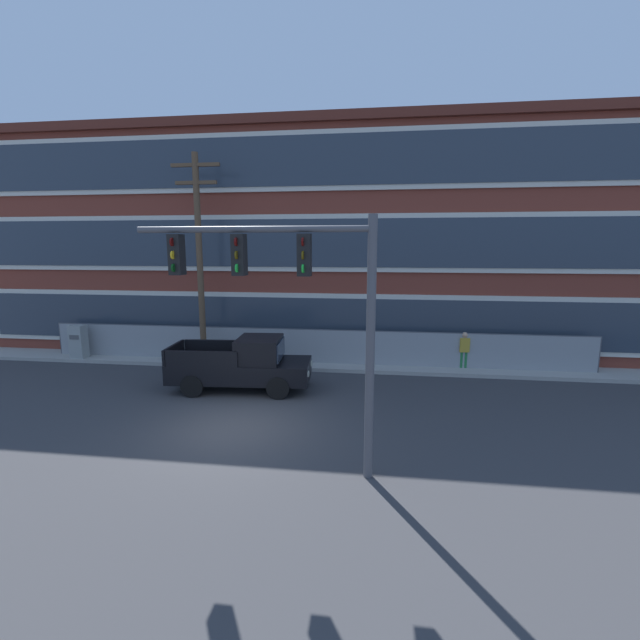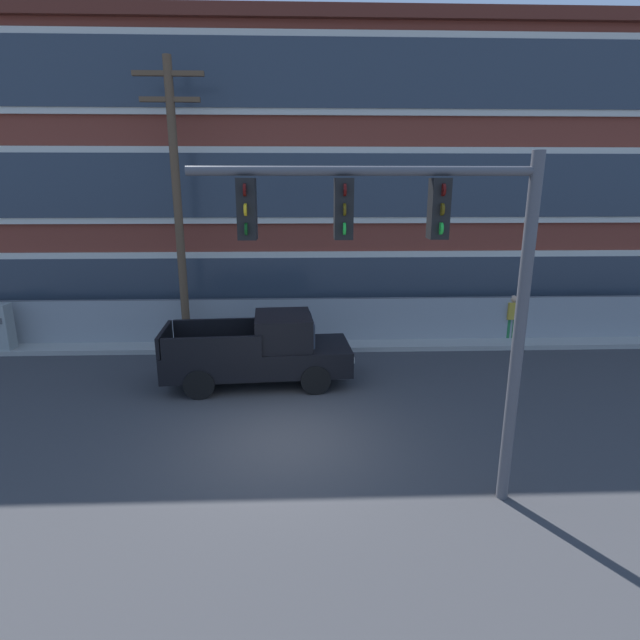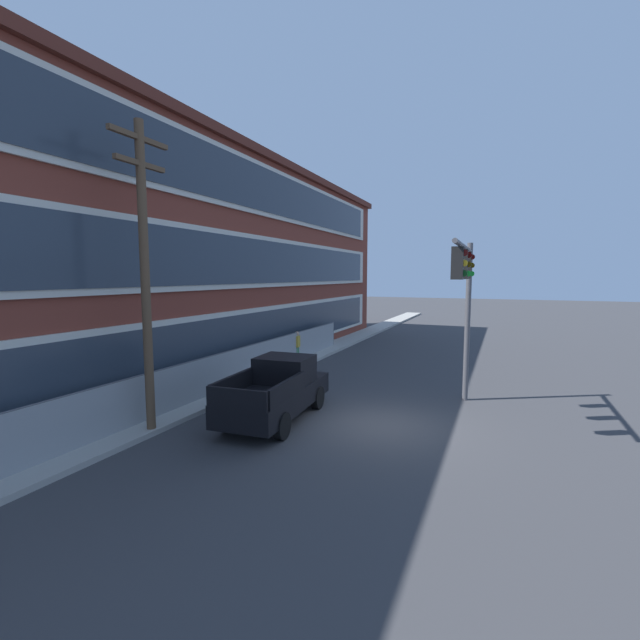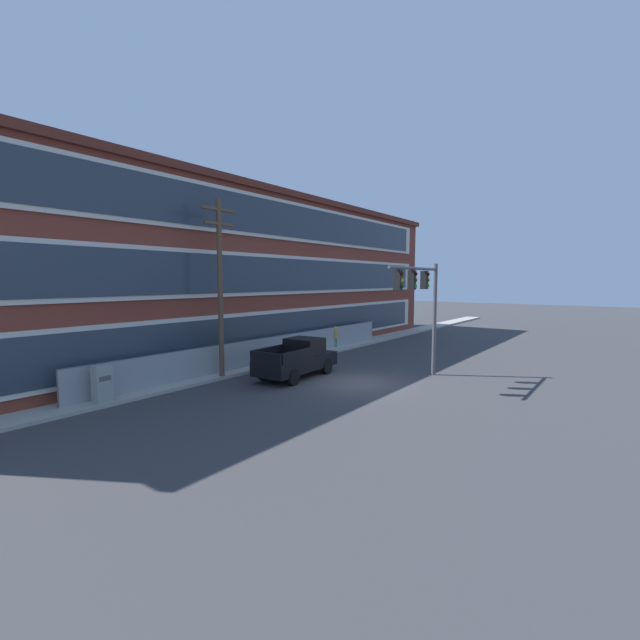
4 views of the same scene
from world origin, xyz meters
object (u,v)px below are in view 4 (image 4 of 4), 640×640
utility_pole_near_corner (220,283)px  electrical_cabinet (102,386)px  pickup_truck_black (298,359)px  traffic_signal_mast (422,295)px  pedestrian_near_cabinet (335,336)px

utility_pole_near_corner → electrical_cabinet: bearing=179.4°
pickup_truck_black → utility_pole_near_corner: 5.56m
pickup_truck_black → electrical_cabinet: pickup_truck_black is taller
utility_pole_near_corner → electrical_cabinet: 7.29m
utility_pole_near_corner → electrical_cabinet: utility_pole_near_corner is taller
traffic_signal_mast → pickup_truck_black: size_ratio=1.13×
pickup_truck_black → pedestrian_near_cabinet: pickup_truck_black is taller
pickup_truck_black → electrical_cabinet: (-8.74, 2.87, -0.10)m
traffic_signal_mast → pedestrian_near_cabinet: 11.07m
pickup_truck_black → electrical_cabinet: bearing=161.8°
pickup_truck_black → pedestrian_near_cabinet: size_ratio=3.09×
traffic_signal_mast → utility_pole_near_corner: 10.08m
utility_pole_near_corner → pickup_truck_black: bearing=-46.1°
pedestrian_near_cabinet → traffic_signal_mast: bearing=-121.5°
traffic_signal_mast → pickup_truck_black: bearing=118.4°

